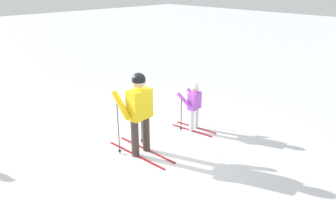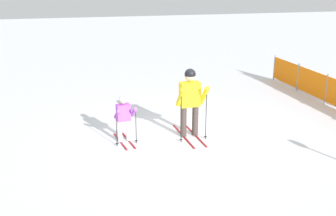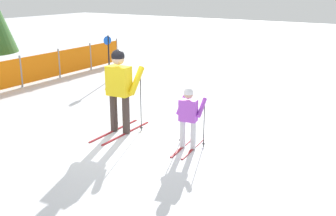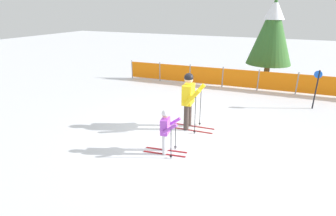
% 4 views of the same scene
% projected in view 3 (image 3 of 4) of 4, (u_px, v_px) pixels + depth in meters
% --- Properties ---
extents(ground_plane, '(60.00, 60.00, 0.00)m').
position_uv_depth(ground_plane, '(122.00, 134.00, 8.96)').
color(ground_plane, white).
extents(skier_adult, '(1.71, 0.78, 1.79)m').
position_uv_depth(skier_adult, '(120.00, 84.00, 8.82)').
color(skier_adult, maroon).
rests_on(skier_adult, ground_plane).
extents(skier_child, '(1.17, 0.57, 1.22)m').
position_uv_depth(skier_child, '(189.00, 113.00, 8.02)').
color(skier_child, maroon).
rests_on(skier_child, ground_plane).
extents(trail_marker, '(0.27, 0.10, 1.49)m').
position_uv_depth(trail_marker, '(108.00, 53.00, 13.77)').
color(trail_marker, black).
rests_on(trail_marker, ground_plane).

